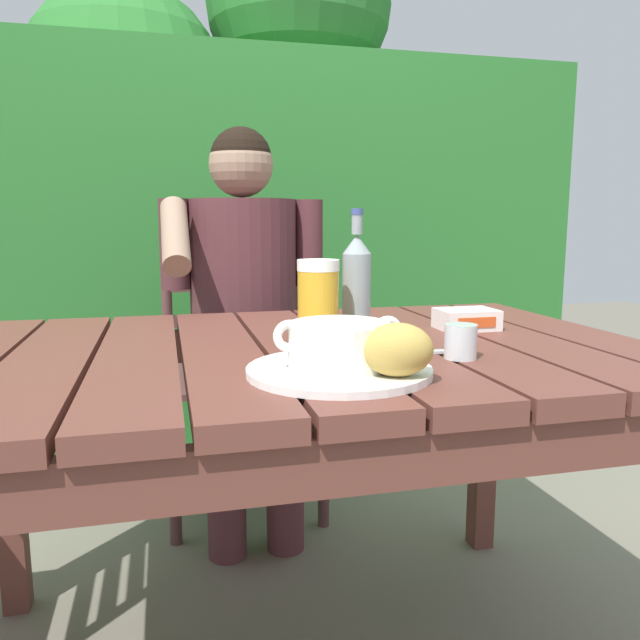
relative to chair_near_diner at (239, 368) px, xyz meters
The scene contains 12 objects.
dining_table 0.89m from the chair_near_diner, 88.93° to the right, with size 1.35×0.89×0.72m.
hedge_backdrop 0.97m from the chair_near_diner, 88.81° to the left, with size 3.01×0.87×2.32m.
chair_near_diner is the anchor object (origin of this frame).
person_eating 0.32m from the chair_near_diner, 90.84° to the right, with size 0.48×0.47×1.23m.
serving_plate 1.15m from the chair_near_diner, 88.60° to the right, with size 0.29×0.29×0.01m.
soup_bowl 1.16m from the chair_near_diner, 88.60° to the right, with size 0.21×0.16×0.08m.
bread_roll 1.24m from the chair_near_diner, 85.54° to the right, with size 0.12×0.10×0.08m.
beer_glass 0.98m from the chair_near_diner, 87.16° to the right, with size 0.08×0.08×0.17m.
beer_bottle 0.95m from the chair_near_diner, 81.09° to the right, with size 0.06×0.06×0.26m.
water_glass_small 1.14m from the chair_near_diner, 76.26° to the right, with size 0.06×0.06×0.06m.
butter_tub 0.94m from the chair_near_diner, 63.09° to the right, with size 0.13×0.10×0.04m.
table_knife 1.07m from the chair_near_diner, 79.19° to the right, with size 0.15×0.02×0.01m.
Camera 1 is at (-0.25, -1.15, 0.96)m, focal length 34.83 mm.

